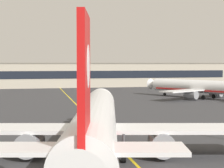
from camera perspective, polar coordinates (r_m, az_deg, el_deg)
taxiway_centreline at (r=58.62m, az=-2.32°, el=-5.81°), size 9.34×179.79×0.01m
airliner_foreground at (r=37.67m, az=-2.37°, el=-5.54°), size 32.23×40.99×11.65m
airliner_background at (r=103.43m, az=13.02°, el=-0.44°), size 26.68×33.28×10.20m
safety_cone_by_nose_gear at (r=53.14m, az=-5.38°, el=-6.45°), size 0.44×0.44×0.55m
terminal_building at (r=151.19m, az=-8.61°, el=1.30°), size 141.79×12.40×9.34m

